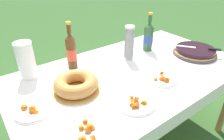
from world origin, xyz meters
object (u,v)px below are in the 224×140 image
at_px(cup_stack, 129,43).
at_px(cider_bottle_amber, 71,51).
at_px(snack_plate_far, 32,110).
at_px(cider_bottle_green, 148,37).
at_px(snack_plate_left, 162,79).
at_px(berry_tart, 195,51).
at_px(paper_towel_roll, 26,60).
at_px(snack_plate_near, 136,102).
at_px(snack_plate_right, 89,132).
at_px(bundt_cake, 76,84).
at_px(serving_knife, 200,48).

bearing_deg(cup_stack, cider_bottle_amber, 161.37).
bearing_deg(snack_plate_far, cider_bottle_green, 11.08).
xyz_separation_m(cup_stack, snack_plate_left, (-0.03, -0.37, -0.12)).
bearing_deg(berry_tart, paper_towel_roll, 159.13).
distance_m(cider_bottle_amber, snack_plate_near, 0.59).
distance_m(snack_plate_left, snack_plate_far, 0.80).
bearing_deg(snack_plate_far, snack_plate_left, -14.56).
relative_size(cider_bottle_amber, snack_plate_right, 1.43).
distance_m(cider_bottle_green, snack_plate_far, 1.07).
height_order(snack_plate_near, paper_towel_roll, paper_towel_roll).
bearing_deg(cider_bottle_amber, berry_tart, -23.96).
bearing_deg(cider_bottle_green, snack_plate_far, -168.92).
bearing_deg(snack_plate_left, snack_plate_near, -166.77).
height_order(snack_plate_right, paper_towel_roll, paper_towel_roll).
xyz_separation_m(cider_bottle_green, cider_bottle_amber, (-0.65, 0.10, 0.01)).
xyz_separation_m(cup_stack, snack_plate_near, (-0.32, -0.44, -0.12)).
distance_m(berry_tart, cider_bottle_green, 0.39).
xyz_separation_m(bundt_cake, snack_plate_left, (0.49, -0.24, -0.03)).
bearing_deg(paper_towel_roll, snack_plate_far, -104.91).
height_order(cider_bottle_amber, snack_plate_left, cider_bottle_amber).
distance_m(cider_bottle_amber, snack_plate_far, 0.51).
height_order(serving_knife, snack_plate_far, serving_knife).
bearing_deg(berry_tart, cider_bottle_green, 129.20).
distance_m(cup_stack, snack_plate_near, 0.56).
xyz_separation_m(berry_tart, cider_bottle_amber, (-0.90, 0.40, 0.10)).
xyz_separation_m(serving_knife, snack_plate_near, (-0.83, -0.15, -0.05)).
relative_size(berry_tart, bundt_cake, 1.15).
xyz_separation_m(berry_tart, cider_bottle_green, (-0.24, 0.30, 0.09)).
relative_size(snack_plate_left, paper_towel_roll, 0.77).
distance_m(bundt_cake, snack_plate_far, 0.28).
height_order(bundt_cake, cup_stack, cup_stack).
relative_size(snack_plate_left, snack_plate_far, 1.00).
bearing_deg(cider_bottle_amber, serving_knife, -24.79).
xyz_separation_m(cup_stack, snack_plate_right, (-0.64, -0.47, -0.12)).
distance_m(cider_bottle_green, snack_plate_right, 1.02).
bearing_deg(cup_stack, cider_bottle_green, 8.64).
relative_size(bundt_cake, cup_stack, 1.10).
bearing_deg(snack_plate_far, serving_knife, -5.14).
height_order(bundt_cake, snack_plate_near, bundt_cake).
bearing_deg(snack_plate_right, berry_tart, 10.55).
relative_size(cider_bottle_amber, snack_plate_near, 1.50).
bearing_deg(bundt_cake, cup_stack, 13.78).
xyz_separation_m(cup_stack, cider_bottle_green, (0.24, 0.04, -0.01)).
xyz_separation_m(bundt_cake, snack_plate_far, (-0.28, -0.04, -0.03)).
relative_size(serving_knife, cider_bottle_amber, 0.94).
bearing_deg(snack_plate_far, berry_tart, -4.16).
relative_size(snack_plate_right, paper_towel_roll, 0.95).
xyz_separation_m(bundt_cake, cup_stack, (0.52, 0.13, 0.09)).
relative_size(snack_plate_far, paper_towel_roll, 0.77).
relative_size(cider_bottle_green, snack_plate_left, 1.66).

